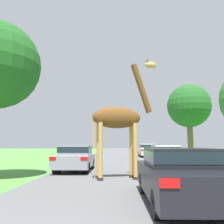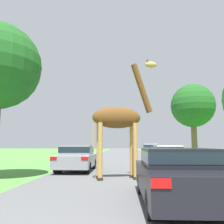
{
  "view_description": "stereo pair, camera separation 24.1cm",
  "coord_description": "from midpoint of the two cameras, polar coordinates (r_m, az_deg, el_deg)",
  "views": [
    {
      "loc": [
        -0.63,
        -1.25,
        1.47
      ],
      "look_at": [
        -0.83,
        9.12,
        2.88
      ],
      "focal_mm": 38.0,
      "sensor_mm": 36.0,
      "label": 1
    },
    {
      "loc": [
        -0.39,
        -1.25,
        1.47
      ],
      "look_at": [
        -0.83,
        9.12,
        2.88
      ],
      "focal_mm": 38.0,
      "sensor_mm": 36.0,
      "label": 2
    }
  ],
  "objects": [
    {
      "name": "giraffe_near_road",
      "position": [
        10.45,
        1.17,
        -1.95
      ],
      "size": [
        3.03,
        1.15,
        5.46
      ],
      "rotation": [
        0.0,
        0.0,
        -1.36
      ],
      "color": "tan",
      "rests_on": "ground"
    },
    {
      "name": "car_queue_right",
      "position": [
        16.38,
        12.31,
        -10.16
      ],
      "size": [
        1.81,
        4.3,
        1.39
      ],
      "color": "silver",
      "rests_on": "ground"
    },
    {
      "name": "road",
      "position": [
        31.29,
        2.07,
        -10.45
      ],
      "size": [
        8.16,
        120.0,
        0.0
      ],
      "color": "#5B5B5E",
      "rests_on": "ground"
    },
    {
      "name": "car_queue_left",
      "position": [
        13.61,
        -9.29,
        -10.72
      ],
      "size": [
        1.83,
        4.03,
        1.41
      ],
      "color": "gray",
      "rests_on": "ground"
    },
    {
      "name": "car_lead_maroon",
      "position": [
        6.4,
        15.48,
        -14.15
      ],
      "size": [
        1.9,
        4.21,
        1.36
      ],
      "color": "black",
      "rests_on": "ground"
    },
    {
      "name": "tree_centre_back",
      "position": [
        27.97,
        17.79,
        1.32
      ],
      "size": [
        4.84,
        4.84,
        8.18
      ],
      "color": "brown",
      "rests_on": "ground"
    },
    {
      "name": "car_far_ahead",
      "position": [
        28.42,
        8.13,
        -9.05
      ],
      "size": [
        1.75,
        4.18,
        1.52
      ],
      "color": "silver",
      "rests_on": "ground"
    }
  ]
}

